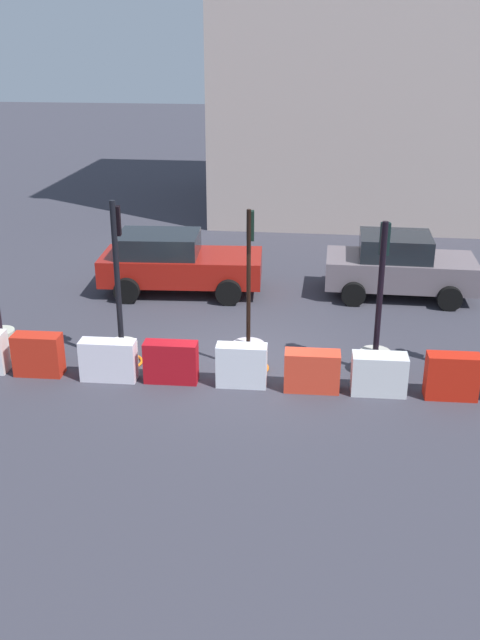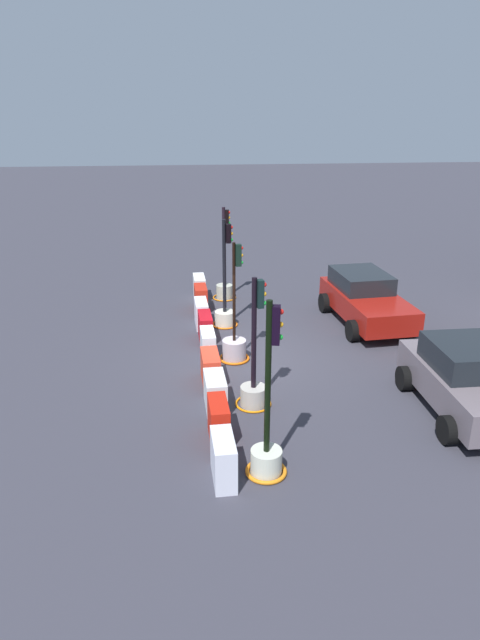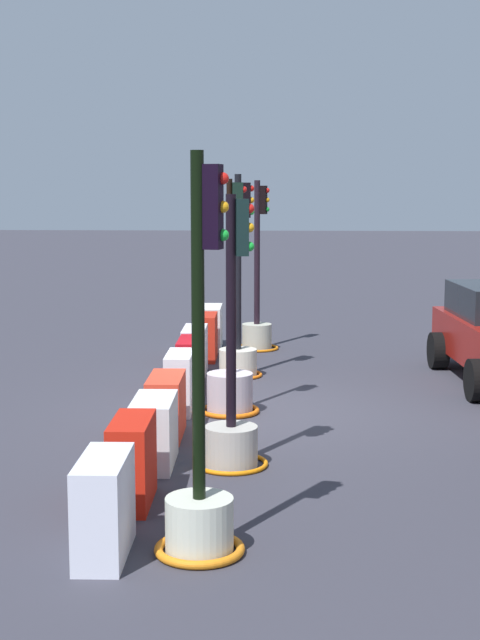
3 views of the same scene
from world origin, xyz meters
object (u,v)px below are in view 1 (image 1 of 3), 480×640
at_px(traffic_light_3, 376,345).
at_px(construction_barrier_6, 379,374).
at_px(construction_barrier_4, 242,366).
at_px(construction_barrier_2, 108,360).
at_px(traffic_light_1, 121,336).
at_px(construction_barrier_7, 452,376).
at_px(car_grey_saloon, 399,266).
at_px(traffic_light_0, 0,326).
at_px(traffic_light_2, 248,349).
at_px(construction_barrier_1, 38,355).
at_px(construction_barrier_5, 312,371).
at_px(car_red_compact, 176,262).
at_px(construction_barrier_3, 171,362).

relative_size(traffic_light_3, construction_barrier_6, 2.98).
bearing_deg(construction_barrier_4, construction_barrier_2, -178.88).
relative_size(traffic_light_1, traffic_light_3, 1.10).
height_order(construction_barrier_7, car_grey_saloon, car_grey_saloon).
xyz_separation_m(traffic_light_0, traffic_light_1, (2.77, -0.23, 0.01)).
height_order(traffic_light_1, traffic_light_2, traffic_light_1).
height_order(traffic_light_1, construction_barrier_6, traffic_light_1).
relative_size(traffic_light_1, construction_barrier_1, 3.55).
distance_m(construction_barrier_2, construction_barrier_7, 6.69).
relative_size(construction_barrier_5, car_red_compact, 0.25).
bearing_deg(traffic_light_2, construction_barrier_7, -10.86).
bearing_deg(traffic_light_1, construction_barrier_5, -10.48).
distance_m(traffic_light_2, construction_barrier_2, 2.84).
distance_m(traffic_light_3, car_grey_saloon, 4.90).
bearing_deg(construction_barrier_3, traffic_light_3, 12.78).
bearing_deg(construction_barrier_2, traffic_light_3, 10.44).
bearing_deg(construction_barrier_5, construction_barrier_1, 179.77).
height_order(construction_barrier_2, construction_barrier_6, construction_barrier_2).
relative_size(construction_barrier_3, construction_barrier_7, 1.08).
relative_size(construction_barrier_3, construction_barrier_4, 1.07).
bearing_deg(construction_barrier_4, car_red_compact, 114.18).
bearing_deg(traffic_light_3, car_red_compact, 138.82).
relative_size(traffic_light_1, construction_barrier_5, 3.22).
bearing_deg(traffic_light_3, construction_barrier_5, -143.13).
distance_m(construction_barrier_4, car_red_compact, 5.86).
bearing_deg(traffic_light_2, car_red_compact, 118.04).
bearing_deg(construction_barrier_1, construction_barrier_2, -2.11).
bearing_deg(construction_barrier_4, traffic_light_3, 19.34).
bearing_deg(car_grey_saloon, traffic_light_2, -124.38).
relative_size(traffic_light_2, construction_barrier_2, 3.01).
height_order(traffic_light_3, construction_barrier_6, traffic_light_3).
xyz_separation_m(traffic_light_0, construction_barrier_7, (9.40, -0.97, -0.16)).
bearing_deg(construction_barrier_3, car_red_compact, 100.44).
distance_m(construction_barrier_2, construction_barrier_6, 5.34).
bearing_deg(construction_barrier_3, construction_barrier_5, -0.55).
height_order(construction_barrier_3, car_red_compact, car_red_compact).
bearing_deg(car_grey_saloon, construction_barrier_3, -130.42).
distance_m(traffic_light_1, car_red_compact, 4.63).
relative_size(traffic_light_0, construction_barrier_6, 3.20).
xyz_separation_m(construction_barrier_3, construction_barrier_6, (4.08, 0.00, -0.02)).
distance_m(construction_barrier_2, car_red_compact, 5.41).
height_order(traffic_light_0, construction_barrier_1, traffic_light_0).
xyz_separation_m(construction_barrier_4, construction_barrier_5, (1.38, -0.02, -0.03)).
bearing_deg(traffic_light_3, car_grey_saloon, 80.15).
bearing_deg(construction_barrier_5, traffic_light_0, 171.85).
distance_m(traffic_light_1, construction_barrier_7, 6.68).
xyz_separation_m(traffic_light_1, traffic_light_3, (5.26, 0.21, -0.01)).
distance_m(traffic_light_0, traffic_light_2, 5.44).
bearing_deg(construction_barrier_2, construction_barrier_7, 0.27).
height_order(construction_barrier_1, construction_barrier_2, construction_barrier_1).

